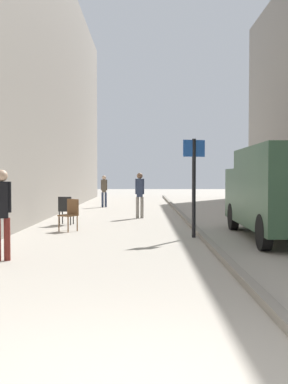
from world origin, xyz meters
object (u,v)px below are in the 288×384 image
(pedestrian_mid_block, at_px, (138,192))
(street_sign_post, at_px, (192,179))
(cafe_chair_near_window, at_px, (64,208))
(cafe_chair_by_doorway, at_px, (68,213))
(pedestrian_far_crossing, at_px, (0,208))
(pedestrian_main_foreground, at_px, (102,189))
(delivery_van, at_px, (278,190))

(pedestrian_mid_block, distance_m, street_sign_post, 5.64)
(cafe_chair_near_window, bearing_deg, cafe_chair_by_doorway, -70.57)
(pedestrian_far_crossing, bearing_deg, pedestrian_mid_block, 59.75)
(street_sign_post, bearing_deg, pedestrian_mid_block, -89.90)
(street_sign_post, height_order, cafe_chair_near_window, street_sign_post)
(pedestrian_main_foreground, distance_m, street_sign_post, 11.95)
(pedestrian_mid_block, xyz_separation_m, pedestrian_far_crossing, (-2.55, -8.65, 0.00))
(pedestrian_main_foreground, relative_size, delivery_van, 0.30)
(pedestrian_mid_block, bearing_deg, delivery_van, -55.41)
(cafe_chair_near_window, bearing_deg, pedestrian_far_crossing, -85.90)
(pedestrian_main_foreground, xyz_separation_m, delivery_van, (5.58, -11.71, 0.31))
(pedestrian_main_foreground, xyz_separation_m, pedestrian_mid_block, (1.91, -6.03, 0.05))
(pedestrian_mid_block, bearing_deg, street_sign_post, -73.02)
(pedestrian_far_crossing, relative_size, street_sign_post, 0.67)
(street_sign_post, distance_m, cafe_chair_near_window, 5.05)
(pedestrian_mid_block, height_order, pedestrian_far_crossing, pedestrian_far_crossing)
(pedestrian_main_foreground, bearing_deg, pedestrian_mid_block, -79.38)
(pedestrian_mid_block, height_order, cafe_chair_near_window, pedestrian_mid_block)
(pedestrian_main_foreground, relative_size, cafe_chair_by_doorway, 1.75)
(pedestrian_far_crossing, relative_size, delivery_van, 0.32)
(pedestrian_mid_block, distance_m, cafe_chair_near_window, 3.43)
(delivery_van, relative_size, street_sign_post, 2.08)
(pedestrian_main_foreground, distance_m, pedestrian_mid_block, 6.32)
(delivery_van, height_order, street_sign_post, street_sign_post)
(pedestrian_far_crossing, relative_size, cafe_chair_near_window, 1.86)
(pedestrian_main_foreground, distance_m, pedestrian_far_crossing, 14.70)
(pedestrian_main_foreground, bearing_deg, street_sign_post, -80.47)
(delivery_van, height_order, cafe_chair_near_window, delivery_van)
(delivery_van, bearing_deg, cafe_chair_by_doorway, 165.17)
(street_sign_post, bearing_deg, pedestrian_main_foreground, -88.68)
(cafe_chair_near_window, bearing_deg, pedestrian_main_foreground, 91.60)
(pedestrian_main_foreground, distance_m, cafe_chair_near_window, 8.43)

